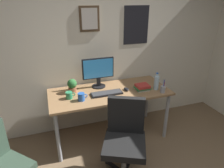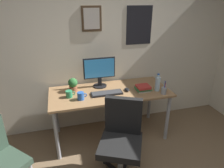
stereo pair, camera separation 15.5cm
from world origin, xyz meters
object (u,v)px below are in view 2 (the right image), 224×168
object	(u,v)px
office_chair	(122,136)
monitor	(99,71)
potted_plant	(73,84)
water_bottle	(158,84)
coffee_mug_near	(81,96)
book_stack_left	(143,88)
keyboard	(107,93)
pen_cup	(164,90)
coffee_mug_far	(69,94)
computer_mouse	(127,90)

from	to	relation	value
office_chair	monitor	bearing A→B (deg)	93.22
office_chair	potted_plant	xyz separation A→B (m)	(-0.45, 0.85, 0.33)
monitor	water_bottle	distance (m)	0.84
office_chair	monitor	world-z (taller)	monitor
coffee_mug_near	book_stack_left	distance (m)	0.88
monitor	potted_plant	world-z (taller)	monitor
office_chair	potted_plant	world-z (taller)	potted_plant
water_bottle	coffee_mug_near	bearing A→B (deg)	179.48
water_bottle	coffee_mug_near	xyz separation A→B (m)	(-1.07, 0.01, -0.06)
coffee_mug_near	book_stack_left	world-z (taller)	coffee_mug_near
office_chair	keyboard	distance (m)	0.68
monitor	pen_cup	xyz separation A→B (m)	(0.79, -0.48, -0.19)
coffee_mug_near	potted_plant	bearing A→B (deg)	104.47
coffee_mug_far	monitor	bearing A→B (deg)	27.84
monitor	potted_plant	xyz separation A→B (m)	(-0.39, -0.07, -0.14)
office_chair	monitor	size ratio (longest dim) A/B	2.07
office_chair	water_bottle	bearing A→B (deg)	38.57
keyboard	water_bottle	world-z (taller)	water_bottle
potted_plant	pen_cup	size ratio (longest dim) A/B	0.98
keyboard	pen_cup	size ratio (longest dim) A/B	2.15
water_bottle	monitor	bearing A→B (deg)	154.47
keyboard	water_bottle	xyz separation A→B (m)	(0.72, -0.08, 0.09)
office_chair	monitor	distance (m)	1.03
coffee_mug_far	water_bottle	bearing A→B (deg)	-5.44
office_chair	water_bottle	world-z (taller)	water_bottle
coffee_mug_far	potted_plant	size ratio (longest dim) A/B	0.65
computer_mouse	coffee_mug_far	size ratio (longest dim) A/B	0.87
pen_cup	water_bottle	bearing A→B (deg)	106.12
computer_mouse	pen_cup	distance (m)	0.51
water_bottle	coffee_mug_near	distance (m)	1.08
water_bottle	book_stack_left	size ratio (longest dim) A/B	1.19
monitor	pen_cup	world-z (taller)	monitor
computer_mouse	book_stack_left	bearing A→B (deg)	-16.17
keyboard	coffee_mug_near	bearing A→B (deg)	-169.35
office_chair	coffee_mug_far	size ratio (longest dim) A/B	7.55
monitor	coffee_mug_near	world-z (taller)	monitor
computer_mouse	monitor	bearing A→B (deg)	142.90
office_chair	book_stack_left	xyz separation A→B (m)	(0.50, 0.60, 0.27)
coffee_mug_far	coffee_mug_near	bearing A→B (deg)	-37.23
office_chair	keyboard	world-z (taller)	office_chair
office_chair	coffee_mug_near	distance (m)	0.74
keyboard	coffee_mug_near	size ratio (longest dim) A/B	3.42
computer_mouse	potted_plant	world-z (taller)	potted_plant
coffee_mug_far	book_stack_left	xyz separation A→B (m)	(1.02, -0.07, -0.00)
coffee_mug_near	coffee_mug_far	xyz separation A→B (m)	(-0.14, 0.11, -0.00)
keyboard	coffee_mug_far	bearing A→B (deg)	175.59
monitor	computer_mouse	xyz separation A→B (m)	(0.34, -0.25, -0.22)
monitor	coffee_mug_far	bearing A→B (deg)	-152.16
book_stack_left	water_bottle	bearing A→B (deg)	-11.84
coffee_mug_near	pen_cup	distance (m)	1.12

